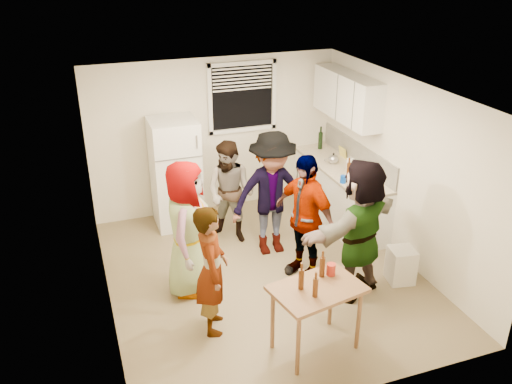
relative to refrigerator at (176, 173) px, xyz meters
name	(u,v)px	position (x,y,z in m)	size (l,w,h in m)	color
room	(264,275)	(0.75, -1.88, -0.85)	(4.00, 4.50, 2.50)	silver
window	(242,97)	(1.20, 0.33, 1.00)	(1.12, 0.10, 1.06)	white
refrigerator	(176,173)	(0.00, 0.00, 0.00)	(0.70, 0.70, 1.70)	white
counter_lower	(339,194)	(2.45, -0.73, -0.42)	(0.60, 2.20, 0.86)	white
countertop	(341,168)	(2.45, -0.73, 0.03)	(0.64, 2.22, 0.04)	beige
backsplash	(358,154)	(2.74, -0.73, 0.23)	(0.03, 2.20, 0.36)	#B2AFA4
upper_cabinets	(347,97)	(2.58, -0.53, 1.10)	(0.34, 1.60, 0.70)	white
kettle	(333,163)	(2.40, -0.56, 0.05)	(0.22, 0.19, 0.19)	silver
paper_towel	(349,174)	(2.43, -1.04, 0.05)	(0.12, 0.12, 0.25)	white
wine_bottle	(320,149)	(2.50, 0.12, 0.05)	(0.07, 0.07, 0.29)	black
beer_bottle_counter	(348,178)	(2.35, -1.14, 0.05)	(0.06, 0.06, 0.23)	#47230C
blue_cup	(343,183)	(2.19, -1.28, 0.05)	(0.08, 0.08, 0.11)	blue
picture_frame	(343,152)	(2.67, -0.36, 0.13)	(0.02, 0.20, 0.16)	#E7D452
trash_bin	(401,264)	(2.40, -2.59, -0.60)	(0.32, 0.32, 0.47)	silver
serving_table	(314,347)	(0.78, -3.40, -0.85)	(0.94, 0.63, 0.79)	brown
beer_bottle_table	(315,296)	(0.69, -3.53, -0.06)	(0.06, 0.06, 0.21)	#47230C
red_cup	(331,275)	(1.02, -3.23, -0.06)	(0.10, 0.10, 0.13)	#A02417
guest_grey	(191,289)	(-0.25, -1.86, -0.85)	(0.86, 1.76, 0.56)	#9C9C9C
guest_stripe	(214,326)	(-0.17, -2.68, -0.85)	(0.57, 1.56, 0.37)	#141933
guest_back_left	(231,239)	(0.64, -0.78, -0.85)	(0.75, 1.54, 0.58)	#4F3923
guest_back_right	(271,250)	(1.08, -1.30, -0.85)	(1.16, 1.80, 0.67)	#3C3B41
guest_black	(302,273)	(1.26, -1.99, -0.85)	(1.00, 1.71, 0.42)	black
guest_orange	(354,291)	(1.72, -2.61, -0.85)	(1.68, 1.81, 0.53)	#F57551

